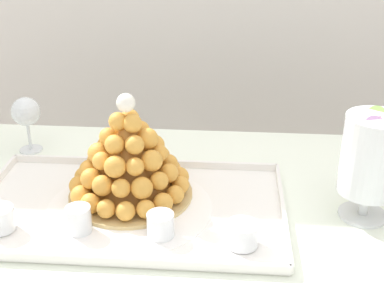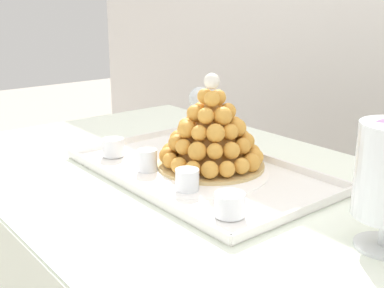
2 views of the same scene
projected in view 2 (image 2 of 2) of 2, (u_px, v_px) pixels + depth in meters
The scene contains 8 objects.
buffet_table at pixel (227, 232), 1.15m from camera, with size 1.70×0.91×0.79m.
serving_tray at pixel (198, 172), 1.23m from camera, with size 0.66×0.39×0.02m.
croquembouche at pixel (211, 133), 1.24m from camera, with size 0.27×0.27×0.24m.
dessert_cup_left at pixel (113, 148), 1.34m from camera, with size 0.06×0.06×0.05m.
dessert_cup_mid_left at pixel (147, 161), 1.22m from camera, with size 0.05×0.05×0.05m.
dessert_cup_centre at pixel (187, 180), 1.10m from camera, with size 0.05×0.05×0.05m.
dessert_cup_mid_right at pixel (230, 205), 0.97m from camera, with size 0.06×0.06×0.05m.
wine_glass at pixel (200, 99), 1.59m from camera, with size 0.07×0.07×0.15m.
Camera 2 is at (0.76, -0.72, 1.21)m, focal length 45.82 mm.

